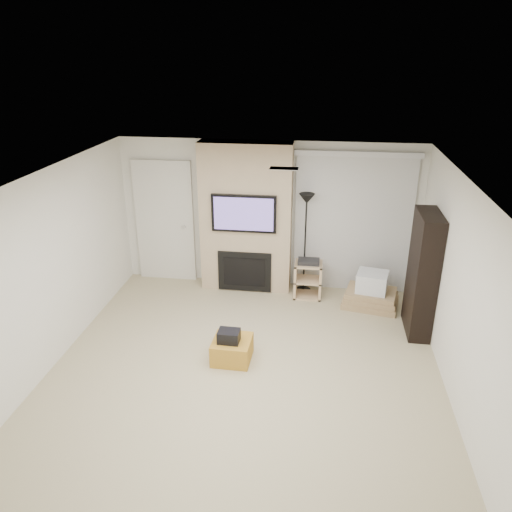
# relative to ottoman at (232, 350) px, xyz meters

# --- Properties ---
(floor) EXTENTS (5.00, 5.50, 0.00)m
(floor) POSITION_rel_ottoman_xyz_m (0.20, -0.33, -0.15)
(floor) COLOR tan
(floor) RESTS_ON ground
(ceiling) EXTENTS (5.00, 5.50, 0.00)m
(ceiling) POSITION_rel_ottoman_xyz_m (0.20, -0.33, 2.35)
(ceiling) COLOR white
(ceiling) RESTS_ON wall_back
(wall_back) EXTENTS (5.00, 0.00, 2.50)m
(wall_back) POSITION_rel_ottoman_xyz_m (0.20, 2.42, 1.10)
(wall_back) COLOR white
(wall_back) RESTS_ON ground
(wall_front) EXTENTS (5.00, 0.00, 2.50)m
(wall_front) POSITION_rel_ottoman_xyz_m (0.20, -3.08, 1.10)
(wall_front) COLOR white
(wall_front) RESTS_ON ground
(wall_left) EXTENTS (0.00, 5.50, 2.50)m
(wall_left) POSITION_rel_ottoman_xyz_m (-2.30, -0.33, 1.10)
(wall_left) COLOR white
(wall_left) RESTS_ON ground
(wall_right) EXTENTS (0.00, 5.50, 2.50)m
(wall_right) POSITION_rel_ottoman_xyz_m (2.70, -0.33, 1.10)
(wall_right) COLOR white
(wall_right) RESTS_ON ground
(hvac_vent) EXTENTS (0.35, 0.18, 0.01)m
(hvac_vent) POSITION_rel_ottoman_xyz_m (0.60, 0.47, 2.35)
(hvac_vent) COLOR silver
(hvac_vent) RESTS_ON ceiling
(ottoman) EXTENTS (0.51, 0.51, 0.30)m
(ottoman) POSITION_rel_ottoman_xyz_m (0.00, 0.00, 0.00)
(ottoman) COLOR #B78328
(ottoman) RESTS_ON floor
(black_bag) EXTENTS (0.29, 0.23, 0.16)m
(black_bag) POSITION_rel_ottoman_xyz_m (-0.03, -0.04, 0.23)
(black_bag) COLOR black
(black_bag) RESTS_ON ottoman
(fireplace_wall) EXTENTS (1.50, 0.47, 2.50)m
(fireplace_wall) POSITION_rel_ottoman_xyz_m (-0.15, 2.21, 1.09)
(fireplace_wall) COLOR tan
(fireplace_wall) RESTS_ON floor
(entry_door) EXTENTS (1.02, 0.11, 2.14)m
(entry_door) POSITION_rel_ottoman_xyz_m (-1.60, 2.38, 0.90)
(entry_door) COLOR silver
(entry_door) RESTS_ON floor
(vertical_blinds) EXTENTS (1.98, 0.10, 2.37)m
(vertical_blinds) POSITION_rel_ottoman_xyz_m (1.60, 2.37, 1.12)
(vertical_blinds) COLOR silver
(vertical_blinds) RESTS_ON floor
(floor_lamp) EXTENTS (0.25, 0.25, 1.72)m
(floor_lamp) POSITION_rel_ottoman_xyz_m (0.84, 2.17, 1.20)
(floor_lamp) COLOR black
(floor_lamp) RESTS_ON floor
(av_stand) EXTENTS (0.45, 0.38, 0.66)m
(av_stand) POSITION_rel_ottoman_xyz_m (0.92, 1.98, 0.20)
(av_stand) COLOR #DAB789
(av_stand) RESTS_ON floor
(box_stack) EXTENTS (0.96, 0.80, 0.57)m
(box_stack) POSITION_rel_ottoman_xyz_m (1.94, 1.80, 0.07)
(box_stack) COLOR tan
(box_stack) RESTS_ON floor
(bookshelf) EXTENTS (0.30, 0.80, 1.80)m
(bookshelf) POSITION_rel_ottoman_xyz_m (2.54, 1.12, 0.75)
(bookshelf) COLOR black
(bookshelf) RESTS_ON floor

